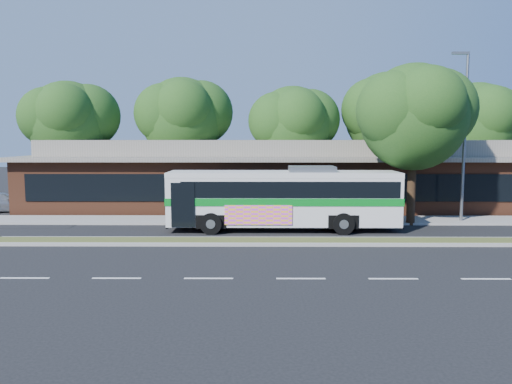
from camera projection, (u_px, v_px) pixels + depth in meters
ground at (291, 246)px, 21.16m from camera, size 120.00×120.00×0.00m
median_strip at (290, 241)px, 21.74m from camera, size 26.00×1.10×0.15m
sidewalk at (284, 220)px, 27.51m from camera, size 44.00×2.60×0.12m
plaza_building at (279, 174)px, 33.85m from camera, size 33.20×11.20×4.45m
lamp_post at (464, 132)px, 26.54m from camera, size 0.93×0.18×9.07m
tree_bg_a at (75, 120)px, 35.69m from camera, size 6.47×5.80×8.63m
tree_bg_b at (188, 117)px, 36.60m from camera, size 6.69×6.00×9.00m
tree_bg_c at (298, 124)px, 35.60m from camera, size 6.24×5.60×8.26m
tree_bg_d at (393, 113)px, 36.48m from camera, size 6.91×6.20×9.37m
tree_bg_e at (480, 122)px, 35.51m from camera, size 6.47×5.80×8.50m
transit_bus at (284, 195)px, 24.68m from camera, size 11.36×2.71×3.18m
sedan at (1, 202)px, 31.00m from camera, size 4.52×3.06×1.22m
sidewalk_tree at (421, 115)px, 25.90m from camera, size 6.15×5.52×8.40m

